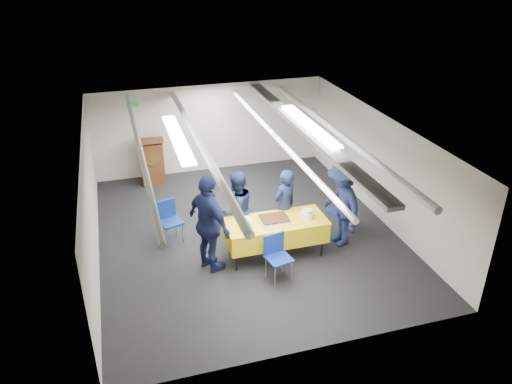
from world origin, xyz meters
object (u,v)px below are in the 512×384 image
sheet_cake (274,220)px  chair_left (169,217)px  sailor_a (284,206)px  sailor_c (209,224)px  sailor_b (237,210)px  chair_right (343,207)px  sailor_d (342,204)px  podium (152,161)px  chair_near (277,253)px  serving_table (276,230)px

sheet_cake → chair_left: size_ratio=0.63×
sailor_a → sailor_c: 1.72m
sailor_b → sailor_c: sailor_c is taller
chair_right → chair_left: (-3.56, 0.62, 0.00)m
sailor_c → sailor_d: size_ratio=1.08×
sailor_c → sailor_d: bearing=-111.5°
podium → sailor_a: size_ratio=0.79×
sailor_b → sailor_d: bearing=136.7°
sheet_cake → chair_near: chair_near is taller
sheet_cake → podium: (-1.88, 4.01, -0.20)m
sailor_a → sailor_d: 1.12m
sailor_b → sailor_c: bearing=16.1°
sheet_cake → sailor_c: (-1.25, -0.06, 0.14)m
chair_left → sailor_a: size_ratio=0.55×
podium → chair_right: size_ratio=1.44×
chair_left → sailor_c: sailor_c is taller
podium → chair_left: bearing=-89.4°
sailor_d → podium: bearing=-142.8°
podium → chair_near: size_ratio=1.44×
chair_near → chair_right: (1.88, 1.22, 0.00)m
sheet_cake → chair_near: size_ratio=0.63×
podium → serving_table: bearing=-64.3°
chair_near → sailor_a: (0.55, 1.14, 0.26)m
podium → chair_near: 4.97m
sailor_b → podium: bearing=-97.5°
chair_right → sailor_b: bearing=178.6°
chair_near → sailor_a: size_ratio=0.55×
chair_near → sailor_d: 1.80m
podium → sailor_c: (0.63, -4.06, 0.34)m
serving_table → sailor_c: bearing=-176.5°
sailor_a → sailor_c: bearing=-5.9°
sheet_cake → chair_right: bearing=18.0°
podium → chair_right: bearing=-43.9°
sailor_d → chair_right: bearing=145.6°
chair_right → sailor_c: size_ratio=0.45×
sailor_b → sheet_cake: bearing=104.9°
chair_right → podium: bearing=136.1°
chair_near → chair_left: (-1.67, 1.84, 0.00)m
chair_near → chair_right: size_ratio=1.00×
chair_right → sailor_b: (-2.29, 0.05, 0.27)m
podium → sailor_a: bearing=-57.5°
sailor_a → sailor_b: bearing=-32.1°
chair_left → sailor_c: bearing=-64.2°
serving_table → chair_left: 2.21m
sailor_a → sailor_b: 0.96m
chair_near → sailor_d: bearing=25.2°
podium → sailor_c: size_ratio=0.65×
sailor_d → sailor_c: bearing=-89.9°
sheet_cake → sailor_d: (1.42, 0.08, 0.07)m
chair_right → sailor_b: 2.30m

